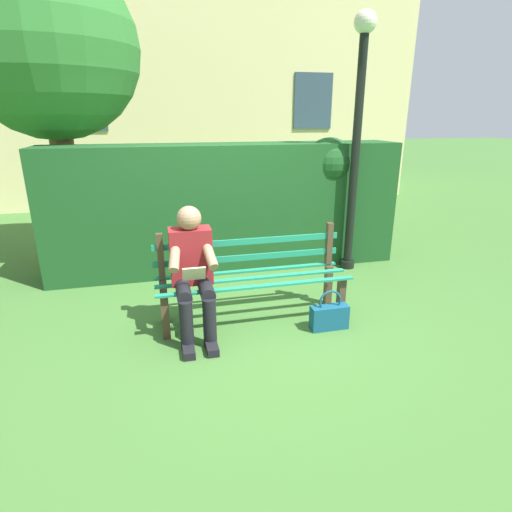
{
  "coord_description": "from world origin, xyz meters",
  "views": [
    {
      "loc": [
        0.86,
        3.61,
        1.94
      ],
      "look_at": [
        0.0,
        0.1,
        0.7
      ],
      "focal_mm": 28.94,
      "sensor_mm": 36.0,
      "label": 1
    }
  ],
  "objects": [
    {
      "name": "park_bench",
      "position": [
        0.0,
        -0.07,
        0.44
      ],
      "size": [
        1.88,
        0.48,
        0.89
      ],
      "color": "#4C3828",
      "rests_on": "ground"
    },
    {
      "name": "person_seated",
      "position": [
        0.59,
        0.1,
        0.63
      ],
      "size": [
        0.44,
        0.73,
        1.18
      ],
      "color": "maroon",
      "rests_on": "ground"
    },
    {
      "name": "lamp_post",
      "position": [
        -1.57,
        -1.16,
        1.82
      ],
      "size": [
        0.26,
        0.26,
        3.06
      ],
      "color": "black",
      "rests_on": "ground"
    },
    {
      "name": "handbag",
      "position": [
        -0.66,
        0.35,
        0.13
      ],
      "size": [
        0.36,
        0.12,
        0.39
      ],
      "color": "navy",
      "rests_on": "ground"
    },
    {
      "name": "tree",
      "position": [
        2.1,
        -2.48,
        2.66
      ],
      "size": [
        2.31,
        2.2,
        3.82
      ],
      "color": "brown",
      "rests_on": "ground"
    },
    {
      "name": "ground",
      "position": [
        0.0,
        0.0,
        0.0
      ],
      "size": [
        60.0,
        60.0,
        0.0
      ],
      "primitive_type": "plane",
      "color": "#3D6B2D"
    },
    {
      "name": "hedge_backdrop",
      "position": [
        -0.06,
        -1.61,
        0.84
      ],
      "size": [
        4.49,
        0.76,
        1.68
      ],
      "color": "#19471E",
      "rests_on": "ground"
    },
    {
      "name": "building_facade",
      "position": [
        -0.32,
        -7.41,
        4.01
      ],
      "size": [
        9.87,
        3.25,
        8.03
      ],
      "color": "beige",
      "rests_on": "ground"
    }
  ]
}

